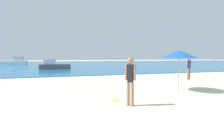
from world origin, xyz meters
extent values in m
cube|color=#1E6B9E|center=(0.00, 45.68, 0.03)|extent=(160.00, 60.00, 0.06)
cylinder|color=#936B4C|center=(-0.43, 5.54, 0.42)|extent=(0.11, 0.11, 0.83)
cylinder|color=#936B4C|center=(-0.54, 5.63, 0.42)|extent=(0.11, 0.11, 0.83)
cube|color=black|center=(-0.49, 5.58, 1.14)|extent=(0.22, 0.22, 0.62)
sphere|color=#936B4C|center=(-0.49, 5.58, 1.59)|extent=(0.23, 0.23, 0.23)
cylinder|color=#936B4C|center=(-0.37, 5.48, 1.18)|extent=(0.08, 0.08, 0.55)
cylinder|color=#936B4C|center=(-0.60, 5.69, 1.18)|extent=(0.08, 0.08, 0.55)
cylinder|color=yellow|center=(-0.75, 6.43, 0.01)|extent=(0.22, 0.22, 0.03)
cylinder|color=#936B4C|center=(6.61, 11.02, 0.42)|extent=(0.11, 0.11, 0.85)
cylinder|color=#936B4C|center=(6.76, 11.00, 0.42)|extent=(0.11, 0.11, 0.85)
cube|color=#233899|center=(6.68, 11.01, 1.16)|extent=(0.21, 0.14, 0.63)
sphere|color=#936B4C|center=(6.68, 11.01, 1.61)|extent=(0.23, 0.23, 0.23)
cylinder|color=#936B4C|center=(6.53, 11.03, 1.20)|extent=(0.08, 0.08, 0.56)
cylinder|color=#936B4C|center=(6.84, 10.99, 1.20)|extent=(0.08, 0.08, 0.56)
cube|color=#4C4C51|center=(-3.13, 25.82, 0.39)|extent=(4.24, 1.65, 0.66)
cube|color=silver|center=(-3.87, 25.88, 1.10)|extent=(1.56, 1.04, 0.75)
cube|color=white|center=(-11.91, 43.62, 0.47)|extent=(5.38, 2.52, 0.83)
cube|color=silver|center=(-10.99, 43.46, 1.35)|extent=(2.03, 1.46, 0.93)
cylinder|color=#B7B7BC|center=(2.93, 7.40, 1.02)|extent=(0.05, 0.05, 2.04)
cone|color=blue|center=(2.93, 7.40, 1.86)|extent=(1.81, 1.81, 0.41)
camera|label=1|loc=(-2.91, -0.03, 1.70)|focal=28.27mm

